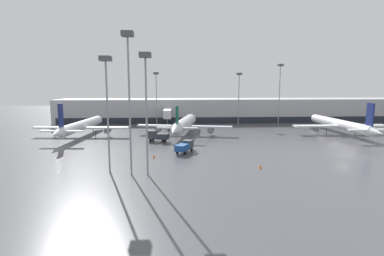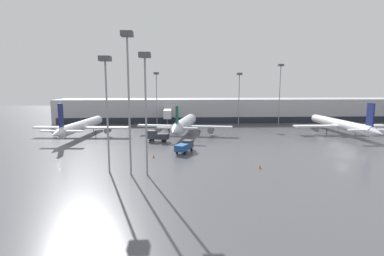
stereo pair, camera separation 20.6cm
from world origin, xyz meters
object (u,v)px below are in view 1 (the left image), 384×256
Objects in this scene: service_truck_1 at (157,136)px; apron_light_mast_2 at (280,78)px; traffic_cone_1 at (154,156)px; apron_light_mast_5 at (146,80)px; parked_jet_0 at (184,124)px; parked_jet_2 at (81,126)px; apron_light_mast_0 at (106,82)px; service_truck_0 at (185,146)px; traffic_cone_0 at (260,166)px; apron_light_mast_1 at (128,66)px; apron_light_mast_4 at (239,84)px; apron_light_mast_3 at (156,84)px; parked_jet_1 at (340,124)px.

service_truck_1 is 55.43m from apron_light_mast_2.
apron_light_mast_5 reaches higher than traffic_cone_1.
parked_jet_2 is (-29.09, -1.16, -0.10)m from parked_jet_0.
apron_light_mast_0 is at bearing -152.02° from parked_jet_2.
apron_light_mast_2 is (36.13, 44.90, 15.49)m from service_truck_0.
parked_jet_0 is at bearing 75.68° from traffic_cone_1.
traffic_cone_0 is 0.04× the size of apron_light_mast_0.
apron_light_mast_1 is at bearing -126.85° from apron_light_mast_2.
parked_jet_0 is 1.75× the size of apron_light_mast_4.
service_truck_0 is 47.39m from apron_light_mast_3.
service_truck_1 is at bearing 76.70° from apron_light_mast_0.
apron_light_mast_0 is 4.93m from apron_light_mast_1.
apron_light_mast_2 reaches higher than service_truck_0.
parked_jet_2 is 44.41m from apron_light_mast_1.
service_truck_0 is at bearing 46.23° from apron_light_mast_0.
apron_light_mast_2 is at bearing 0.37° from apron_light_mast_3.
traffic_cone_0 is 0.03× the size of apron_light_mast_1.
apron_light_mast_1 reaches higher than apron_light_mast_2.
apron_light_mast_4 is (28.13, 33.09, 13.31)m from service_truck_1.
apron_light_mast_3 is at bearing 34.57° from parked_jet_0.
traffic_cone_1 is 0.03× the size of apron_light_mast_1.
apron_light_mast_5 is at bearing -6.69° from apron_light_mast_1.
parked_jet_1 is 1.98× the size of apron_light_mast_3.
parked_jet_2 is 1.82× the size of apron_light_mast_0.
apron_light_mast_1 is (-9.17, -15.54, 15.87)m from service_truck_0.
parked_jet_1 is at bearing 33.84° from apron_light_mast_1.
service_truck_1 is at bearing 99.42° from parked_jet_1.
apron_light_mast_5 is (-19.31, -2.77, 14.82)m from traffic_cone_0.
traffic_cone_0 is at bearing 136.10° from parked_jet_1.
apron_light_mast_0 reaches higher than apron_light_mast_3.
apron_light_mast_5 is (-53.22, -37.77, 12.20)m from parked_jet_1.
service_truck_0 is 7.72m from traffic_cone_1.
parked_jet_2 is 34.32m from traffic_cone_1.
traffic_cone_1 is at bearing -130.84° from apron_light_mast_2.
traffic_cone_0 is at bearing 6.38° from apron_light_mast_1.
parked_jet_0 is at bearing -66.92° from apron_light_mast_3.
traffic_cone_1 is at bearing 177.18° from parked_jet_0.
apron_light_mast_2 is at bearing -65.92° from parked_jet_2.
apron_light_mast_1 reaches higher than parked_jet_0.
parked_jet_1 is 51.44× the size of traffic_cone_0.
parked_jet_1 is 75.20m from parked_jet_2.
parked_jet_0 is 1.74× the size of apron_light_mast_3.
service_truck_1 is 0.30× the size of apron_light_mast_3.
apron_light_mast_3 is 1.00× the size of apron_light_mast_4.
apron_light_mast_3 is (-21.40, 57.70, 14.52)m from traffic_cone_0.
apron_light_mast_3 is at bearing 92.65° from traffic_cone_1.
service_truck_0 is at bearing 33.76° from traffic_cone_1.
apron_light_mast_2 is (42.82, 31.66, 15.39)m from service_truck_1.
service_truck_1 is at bearing 154.69° from parked_jet_0.
traffic_cone_1 is at bearing 116.44° from parked_jet_1.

